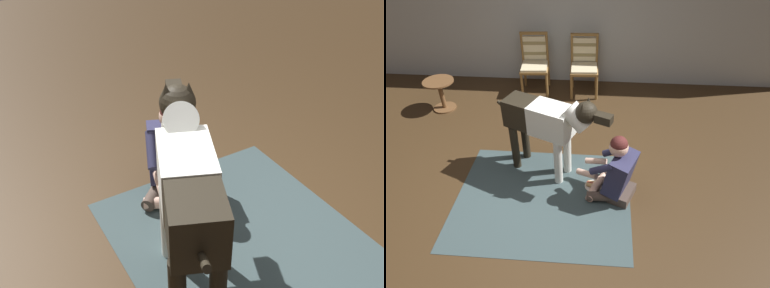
# 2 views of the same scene
# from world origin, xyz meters

# --- Properties ---
(ground_plane) EXTENTS (14.79, 14.79, 0.00)m
(ground_plane) POSITION_xyz_m (0.00, 0.00, 0.00)
(ground_plane) COLOR #402C19
(area_rug) EXTENTS (2.03, 1.67, 0.01)m
(area_rug) POSITION_xyz_m (-0.03, -0.08, 0.00)
(area_rug) COLOR #394A4C
(area_rug) RESTS_ON ground
(person_sitting_on_floor) EXTENTS (0.72, 0.62, 0.84)m
(person_sitting_on_floor) POSITION_xyz_m (0.80, 0.06, 0.35)
(person_sitting_on_floor) COLOR #4E3F36
(person_sitting_on_floor) RESTS_ON ground
(large_dog) EXTENTS (1.40, 0.70, 1.18)m
(large_dog) POSITION_xyz_m (-0.01, 0.40, 0.76)
(large_dog) COLOR white
(large_dog) RESTS_ON ground
(hot_dog_on_plate) EXTENTS (0.21, 0.21, 0.06)m
(hot_dog_on_plate) POSITION_xyz_m (0.55, 0.16, 0.03)
(hot_dog_on_plate) COLOR silver
(hot_dog_on_plate) RESTS_ON ground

